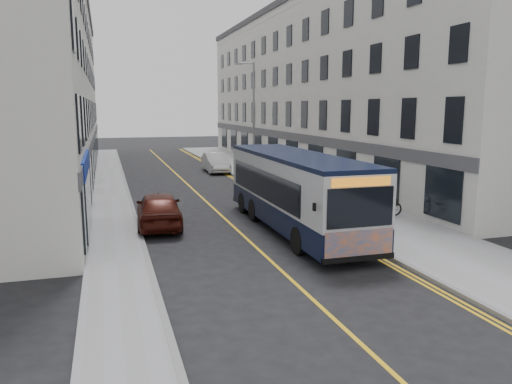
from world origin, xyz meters
TOP-DOWN VIEW (x-y plane):
  - ground at (0.00, 0.00)m, footprint 140.00×140.00m
  - pavement_east at (6.25, 12.00)m, footprint 4.50×64.00m
  - pavement_west at (-5.00, 12.00)m, footprint 2.00×64.00m
  - kerb_east at (4.00, 12.00)m, footprint 0.18×64.00m
  - kerb_west at (-4.00, 12.00)m, footprint 0.18×64.00m
  - road_centre_line at (0.00, 12.00)m, footprint 0.12×64.00m
  - road_dbl_yellow_inner at (3.55, 12.00)m, footprint 0.10×64.00m
  - road_dbl_yellow_outer at (3.75, 12.00)m, footprint 0.10×64.00m
  - terrace_east at (11.50, 21.00)m, footprint 6.00×46.00m
  - terrace_west at (-9.00, 21.00)m, footprint 6.00×46.00m
  - streetlamp at (4.17, 14.00)m, footprint 1.32×0.18m
  - city_bus at (2.32, 1.44)m, footprint 2.59×11.10m
  - bicycle at (6.95, 2.37)m, footprint 2.07×1.16m
  - pedestrian_near at (4.90, 14.68)m, footprint 0.75×0.57m
  - pedestrian_far at (7.49, 16.09)m, footprint 0.93×0.75m
  - car_white at (3.20, 21.11)m, footprint 1.71×4.64m
  - car_maroon at (-3.08, 3.71)m, footprint 2.15×4.74m

SIDE VIEW (x-z plane):
  - ground at x=0.00m, z-range 0.00..0.00m
  - road_centre_line at x=0.00m, z-range 0.00..0.01m
  - road_dbl_yellow_inner at x=3.55m, z-range 0.00..0.01m
  - road_dbl_yellow_outer at x=3.75m, z-range 0.00..0.01m
  - pavement_east at x=6.25m, z-range 0.00..0.12m
  - pavement_west at x=-5.00m, z-range 0.00..0.12m
  - kerb_east at x=4.00m, z-range 0.00..0.13m
  - kerb_west at x=-4.00m, z-range 0.00..0.13m
  - bicycle at x=6.95m, z-range 0.12..1.15m
  - car_white at x=3.20m, z-range 0.00..1.52m
  - car_maroon at x=-3.08m, z-range 0.00..1.58m
  - pedestrian_far at x=7.49m, z-range 0.12..1.94m
  - pedestrian_near at x=4.90m, z-range 0.12..1.96m
  - city_bus at x=2.32m, z-range 0.15..3.38m
  - streetlamp at x=4.17m, z-range 0.38..8.38m
  - terrace_east at x=11.50m, z-range 0.00..13.00m
  - terrace_west at x=-9.00m, z-range 0.00..13.00m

